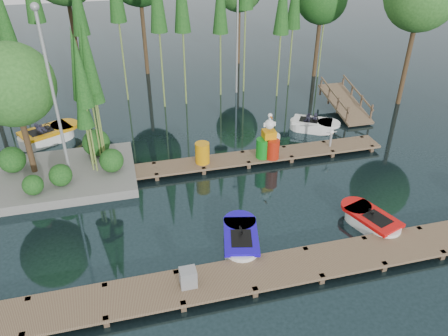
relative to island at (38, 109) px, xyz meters
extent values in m
plane|color=#192B30|center=(6.30, -3.29, -3.18)|extent=(90.00, 90.00, 0.00)
cube|color=brown|center=(6.30, -7.79, -2.93)|extent=(18.00, 1.50, 0.10)
cube|color=#4F3C2B|center=(-0.15, -7.16, -3.13)|extent=(0.16, 0.16, 0.50)
cube|color=#4F3C2B|center=(2.00, -8.42, -3.13)|extent=(0.16, 0.16, 0.50)
cube|color=#4F3C2B|center=(2.00, -7.16, -3.13)|extent=(0.16, 0.16, 0.50)
cube|color=#4F3C2B|center=(4.15, -8.42, -3.13)|extent=(0.16, 0.16, 0.50)
cube|color=#4F3C2B|center=(4.15, -7.16, -3.13)|extent=(0.16, 0.16, 0.50)
cube|color=#4F3C2B|center=(6.30, -8.42, -3.13)|extent=(0.16, 0.16, 0.50)
cube|color=#4F3C2B|center=(6.30, -7.16, -3.13)|extent=(0.16, 0.16, 0.50)
cube|color=#4F3C2B|center=(8.45, -8.42, -3.13)|extent=(0.16, 0.16, 0.50)
cube|color=#4F3C2B|center=(8.45, -7.16, -3.13)|extent=(0.16, 0.16, 0.50)
cube|color=#4F3C2B|center=(10.60, -8.42, -3.13)|extent=(0.16, 0.16, 0.50)
cube|color=#4F3C2B|center=(10.60, -7.16, -3.13)|extent=(0.16, 0.16, 0.50)
cube|color=#4F3C2B|center=(12.75, -8.42, -3.13)|extent=(0.16, 0.16, 0.50)
cube|color=#4F3C2B|center=(12.75, -7.16, -3.13)|extent=(0.16, 0.16, 0.50)
cube|color=brown|center=(7.30, -0.79, -2.93)|extent=(15.00, 1.20, 0.10)
cube|color=#4F3C2B|center=(0.20, -1.27, -3.13)|extent=(0.16, 0.16, 0.50)
cube|color=#4F3C2B|center=(0.20, -0.31, -3.13)|extent=(0.16, 0.16, 0.50)
cube|color=#4F3C2B|center=(2.23, -1.27, -3.13)|extent=(0.16, 0.16, 0.50)
cube|color=#4F3C2B|center=(2.23, -0.31, -3.13)|extent=(0.16, 0.16, 0.50)
cube|color=#4F3C2B|center=(4.26, -1.27, -3.13)|extent=(0.16, 0.16, 0.50)
cube|color=#4F3C2B|center=(4.26, -0.31, -3.13)|extent=(0.16, 0.16, 0.50)
cube|color=#4F3C2B|center=(6.28, -1.27, -3.13)|extent=(0.16, 0.16, 0.50)
cube|color=#4F3C2B|center=(6.28, -0.31, -3.13)|extent=(0.16, 0.16, 0.50)
cube|color=#4F3C2B|center=(8.31, -1.27, -3.13)|extent=(0.16, 0.16, 0.50)
cube|color=#4F3C2B|center=(8.31, -0.31, -3.13)|extent=(0.16, 0.16, 0.50)
cube|color=#4F3C2B|center=(10.34, -1.27, -3.13)|extent=(0.16, 0.16, 0.50)
cube|color=#4F3C2B|center=(10.34, -0.31, -3.13)|extent=(0.16, 0.16, 0.50)
cube|color=#4F3C2B|center=(12.37, -1.27, -3.13)|extent=(0.16, 0.16, 0.50)
cube|color=#4F3C2B|center=(12.37, -0.31, -3.13)|extent=(0.16, 0.16, 0.50)
cube|color=#4F3C2B|center=(14.40, -1.27, -3.13)|extent=(0.16, 0.16, 0.50)
cube|color=#4F3C2B|center=(14.40, -0.31, -3.13)|extent=(0.16, 0.16, 0.50)
cube|color=slate|center=(0.30, -0.29, -3.00)|extent=(6.20, 4.20, 0.42)
sphere|color=#20541B|center=(-1.50, 0.31, -2.24)|extent=(1.10, 1.10, 1.10)
sphere|color=#20541B|center=(0.50, -1.29, -2.34)|extent=(0.90, 0.90, 0.90)
sphere|color=#20541B|center=(1.90, 0.91, -2.19)|extent=(1.20, 1.20, 1.20)
sphere|color=#20541B|center=(-0.50, -1.69, -2.39)|extent=(0.80, 0.80, 0.80)
sphere|color=#20541B|center=(2.50, -0.69, -2.29)|extent=(1.00, 1.00, 1.00)
cylinder|color=#402E1B|center=(-0.70, 0.11, -1.18)|extent=(0.24, 0.24, 3.60)
sphere|color=#326C26|center=(-0.70, 0.11, 1.02)|extent=(3.20, 3.20, 3.20)
cylinder|color=olive|center=(2.04, 0.27, -0.22)|extent=(0.07, 0.07, 5.93)
cone|color=#20541B|center=(2.04, 0.27, 1.86)|extent=(0.70, 0.70, 2.97)
cylinder|color=olive|center=(1.73, 0.11, -0.35)|extent=(0.07, 0.07, 5.66)
cone|color=#20541B|center=(1.73, 0.11, 1.63)|extent=(0.70, 0.70, 2.83)
cylinder|color=olive|center=(2.23, 0.30, -0.57)|extent=(0.07, 0.07, 5.22)
cone|color=#20541B|center=(2.23, 0.30, 1.26)|extent=(0.70, 0.70, 2.61)
cylinder|color=olive|center=(1.85, -0.51, -0.42)|extent=(0.07, 0.07, 5.53)
cone|color=#20541B|center=(1.85, -0.51, 1.52)|extent=(0.70, 0.70, 2.76)
cylinder|color=olive|center=(1.71, -0.39, -1.18)|extent=(0.07, 0.07, 4.01)
cone|color=#20541B|center=(1.71, -0.39, 0.23)|extent=(0.70, 0.70, 2.01)
cylinder|color=olive|center=(2.17, 0.16, -0.13)|extent=(0.07, 0.07, 6.11)
cone|color=#20541B|center=(2.17, 0.16, 2.01)|extent=(0.70, 0.70, 3.05)
cylinder|color=#402E1B|center=(19.04, 3.61, -0.15)|extent=(0.26, 0.26, 6.06)
cylinder|color=#402E1B|center=(16.28, 9.35, -0.67)|extent=(0.26, 0.26, 5.02)
cylinder|color=#402E1B|center=(12.04, 13.41, -0.53)|extent=(0.26, 0.26, 5.31)
cylinder|color=#402E1B|center=(5.30, 12.74, 0.05)|extent=(0.26, 0.26, 6.46)
cylinder|color=#402E1B|center=(0.88, 12.71, 0.24)|extent=(0.26, 0.26, 6.85)
cylinder|color=olive|center=(-1.86, 6.94, 0.55)|extent=(0.09, 0.09, 7.48)
cone|color=#20541B|center=(-1.86, 6.94, 2.65)|extent=(0.90, 0.90, 4.11)
cylinder|color=olive|center=(-0.41, 7.53, 1.65)|extent=(0.09, 0.09, 9.66)
cylinder|color=olive|center=(1.62, 8.54, 0.66)|extent=(0.09, 0.09, 7.69)
cylinder|color=olive|center=(3.67, 8.19, 1.31)|extent=(0.09, 0.09, 8.99)
cylinder|color=olive|center=(5.66, 6.58, 1.03)|extent=(0.09, 0.09, 8.44)
cylinder|color=olive|center=(6.95, 6.71, 0.93)|extent=(0.09, 0.09, 8.22)
cylinder|color=olive|center=(9.25, 7.58, 0.52)|extent=(0.09, 0.09, 7.41)
cylinder|color=olive|center=(10.79, 7.80, 1.70)|extent=(0.09, 0.09, 9.77)
cylinder|color=olive|center=(12.54, 6.54, 0.52)|extent=(0.09, 0.09, 7.40)
cylinder|color=olive|center=(13.93, 8.13, 0.39)|extent=(0.09, 0.09, 7.14)
cylinder|color=olive|center=(16.47, 9.13, 1.12)|extent=(0.09, 0.09, 8.61)
cylinder|color=gray|center=(0.80, -0.79, 0.32)|extent=(0.12, 0.12, 7.00)
sphere|color=gray|center=(0.80, -0.79, 3.92)|extent=(0.30, 0.30, 0.30)
cylinder|color=gray|center=(10.30, 7.71, 0.32)|extent=(0.12, 0.12, 7.00)
cube|color=brown|center=(15.30, 3.21, -2.63)|extent=(1.50, 3.94, 0.95)
cube|color=#4F3C2B|center=(14.60, 1.61, -2.59)|extent=(0.08, 0.08, 0.90)
cube|color=#4F3C2B|center=(14.60, 2.71, -2.48)|extent=(0.08, 0.08, 0.90)
cube|color=#4F3C2B|center=(14.60, 3.81, -2.37)|extent=(0.08, 0.08, 0.90)
cube|color=#4F3C2B|center=(14.60, 4.91, -2.26)|extent=(0.08, 0.08, 0.90)
cube|color=brown|center=(14.60, 3.21, -2.03)|extent=(0.06, 3.54, 0.83)
cube|color=#4F3C2B|center=(16.00, 1.61, -2.59)|extent=(0.08, 0.08, 0.90)
cube|color=#4F3C2B|center=(16.00, 2.71, -2.48)|extent=(0.08, 0.08, 0.90)
cube|color=#4F3C2B|center=(16.00, 3.81, -2.37)|extent=(0.08, 0.08, 0.90)
cube|color=#4F3C2B|center=(16.00, 4.91, -2.26)|extent=(0.08, 0.08, 0.90)
cube|color=brown|center=(16.00, 3.21, -2.03)|extent=(0.06, 3.54, 0.83)
cube|color=white|center=(6.51, -6.22, -3.00)|extent=(1.34, 1.35, 0.51)
cylinder|color=white|center=(6.63, -5.67, -3.00)|extent=(1.34, 1.34, 0.51)
cylinder|color=white|center=(6.38, -6.76, -3.00)|extent=(1.34, 1.34, 0.51)
cube|color=#1707BE|center=(6.51, -6.22, -2.72)|extent=(1.55, 2.15, 0.13)
cylinder|color=#1707BE|center=(6.69, -5.42, -2.72)|extent=(1.37, 1.37, 0.13)
cube|color=black|center=(6.46, -6.40, -2.68)|extent=(0.88, 1.05, 0.06)
torus|color=black|center=(6.54, -6.08, -2.53)|extent=(0.19, 0.28, 0.25)
cube|color=white|center=(11.38, -6.38, -3.00)|extent=(1.38, 1.38, 0.50)
cylinder|color=white|center=(11.20, -5.86, -3.00)|extent=(1.38, 1.38, 0.50)
cylinder|color=white|center=(11.55, -6.90, -3.00)|extent=(1.38, 1.38, 0.50)
cube|color=red|center=(11.38, -6.38, -2.73)|extent=(1.66, 2.14, 0.13)
cylinder|color=red|center=(11.12, -5.63, -2.73)|extent=(1.40, 1.40, 0.13)
cube|color=black|center=(11.44, -6.55, -2.69)|extent=(0.92, 1.06, 0.05)
torus|color=black|center=(11.33, -6.25, -2.55)|extent=(0.21, 0.28, 0.24)
cube|color=white|center=(-0.56, 3.65, -2.96)|extent=(1.82, 1.82, 0.61)
cylinder|color=white|center=(0.04, 3.97, -2.96)|extent=(1.81, 1.81, 0.61)
cylinder|color=white|center=(-1.15, 3.33, -2.96)|extent=(1.81, 1.81, 0.61)
cube|color=orange|center=(-0.56, 3.65, -2.63)|extent=(2.70, 2.31, 0.16)
cylinder|color=orange|center=(0.31, 4.12, -2.63)|extent=(1.85, 1.85, 0.16)
cube|color=black|center=(-0.75, 3.54, -2.58)|extent=(1.36, 1.25, 0.07)
torus|color=black|center=(-0.41, 3.73, -2.40)|extent=(0.35, 0.29, 0.30)
imported|color=#1E1E2D|center=(-0.80, 3.52, -2.31)|extent=(0.60, 0.55, 1.09)
cube|color=white|center=(12.64, 1.61, -2.99)|extent=(1.56, 1.56, 0.52)
cylinder|color=white|center=(13.12, 1.31, -2.99)|extent=(1.55, 1.55, 0.52)
cylinder|color=white|center=(12.15, 1.90, -2.99)|extent=(1.55, 1.55, 0.52)
cube|color=white|center=(12.64, 1.61, -2.71)|extent=(2.28, 2.01, 0.13)
cylinder|color=white|center=(13.35, 1.18, -2.71)|extent=(1.58, 1.58, 0.13)
cube|color=black|center=(12.47, 1.71, -2.67)|extent=(1.16, 1.08, 0.06)
torus|color=black|center=(12.76, 1.54, -2.52)|extent=(0.30, 0.26, 0.25)
imported|color=#1E1E2D|center=(12.43, 1.73, -2.48)|extent=(0.47, 0.44, 0.85)
imported|color=#1E1E2D|center=(12.89, 1.84, -2.53)|extent=(0.37, 0.33, 0.64)
cube|color=gray|center=(4.42, -7.79, -2.58)|extent=(0.49, 0.41, 0.60)
cylinder|color=orange|center=(6.34, -0.79, -2.41)|extent=(0.63, 0.63, 0.94)
cylinder|color=#0D7A17|center=(9.04, -0.99, -2.44)|extent=(0.59, 0.59, 0.89)
cylinder|color=white|center=(9.63, -0.69, -2.44)|extent=(0.59, 0.59, 0.89)
cylinder|color=#AF200C|center=(9.44, -1.19, -2.44)|extent=(0.59, 0.59, 0.89)
cube|color=orange|center=(9.34, -0.89, -1.82)|extent=(0.54, 0.54, 0.35)
sphere|color=white|center=(9.34, -0.89, -1.35)|extent=(0.44, 0.44, 0.44)
cylinder|color=white|center=(9.34, -0.89, -1.10)|extent=(0.10, 0.10, 0.30)
sphere|color=white|center=(9.34, -0.89, -0.93)|extent=(0.20, 0.20, 0.20)
cone|color=#E95F0C|center=(9.34, -1.09, -0.95)|extent=(0.10, 0.30, 0.10)
cube|color=white|center=(9.34, -0.89, -1.35)|extent=(0.54, 0.06, 0.18)
cylinder|color=gray|center=(12.45, -0.79, -2.57)|extent=(0.10, 0.10, 0.62)
sphere|color=white|center=(12.45, -0.79, -2.16)|extent=(0.21, 0.21, 0.21)
cube|color=gray|center=(12.45, -0.79, -2.16)|extent=(0.52, 0.04, 0.04)
cone|color=#E95F0C|center=(12.45, -0.92, -2.16)|extent=(0.04, 0.10, 0.04)
camera|label=1|loc=(3.12, -17.10, 6.77)|focal=35.00mm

